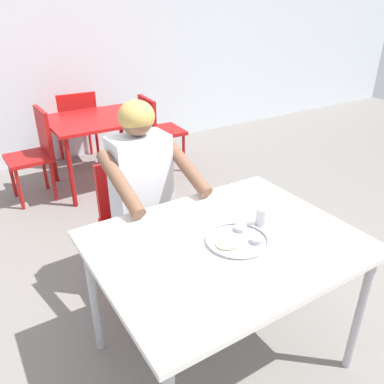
{
  "coord_description": "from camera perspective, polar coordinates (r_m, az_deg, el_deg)",
  "views": [
    {
      "loc": [
        -1.02,
        -1.21,
        1.76
      ],
      "look_at": [
        -0.12,
        0.2,
        0.91
      ],
      "focal_mm": 36.1,
      "sensor_mm": 36.0,
      "label": 1
    }
  ],
  "objects": [
    {
      "name": "ground_plane",
      "position": [
        2.39,
        5.54,
        -21.63
      ],
      "size": [
        12.0,
        12.0,
        0.05
      ],
      "primitive_type": "cube",
      "color": "slate"
    },
    {
      "name": "back_wall",
      "position": [
        4.7,
        -21.72,
        24.54
      ],
      "size": [
        12.0,
        0.12,
        3.4
      ],
      "primitive_type": "cube",
      "color": "silver",
      "rests_on": "ground"
    },
    {
      "name": "table_foreground",
      "position": [
        1.83,
        4.95,
        -8.95
      ],
      "size": [
        1.19,
        0.93,
        0.76
      ],
      "color": "silver",
      "rests_on": "ground"
    },
    {
      "name": "thali_tray",
      "position": [
        1.78,
        6.73,
        -6.99
      ],
      "size": [
        0.29,
        0.29,
        0.03
      ],
      "color": "#B7BABF",
      "rests_on": "table_foreground"
    },
    {
      "name": "drinking_cup",
      "position": [
        1.89,
        10.41,
        -3.59
      ],
      "size": [
        0.07,
        0.07,
        0.1
      ],
      "color": "silver",
      "rests_on": "table_foreground"
    },
    {
      "name": "chair_foreground",
      "position": [
        2.56,
        -8.46,
        -3.05
      ],
      "size": [
        0.43,
        0.41,
        0.83
      ],
      "color": "red",
      "rests_on": "ground"
    },
    {
      "name": "diner_foreground",
      "position": [
        2.26,
        -6.53,
        0.25
      ],
      "size": [
        0.5,
        0.56,
        1.26
      ],
      "color": "#323232",
      "rests_on": "ground"
    },
    {
      "name": "table_background_red",
      "position": [
        3.94,
        -13.99,
        9.37
      ],
      "size": [
        0.89,
        0.78,
        0.71
      ],
      "color": "#B71414",
      "rests_on": "ground"
    },
    {
      "name": "chair_red_left",
      "position": [
        3.89,
        -22.1,
        5.88
      ],
      "size": [
        0.4,
        0.4,
        0.86
      ],
      "color": "#A71414",
      "rests_on": "ground"
    },
    {
      "name": "chair_red_right",
      "position": [
        4.24,
        -5.16,
        9.47
      ],
      "size": [
        0.42,
        0.44,
        0.83
      ],
      "color": "#A51313",
      "rests_on": "ground"
    },
    {
      "name": "chair_red_far",
      "position": [
        4.58,
        -16.62,
        9.89
      ],
      "size": [
        0.46,
        0.44,
        0.84
      ],
      "color": "red",
      "rests_on": "ground"
    }
  ]
}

